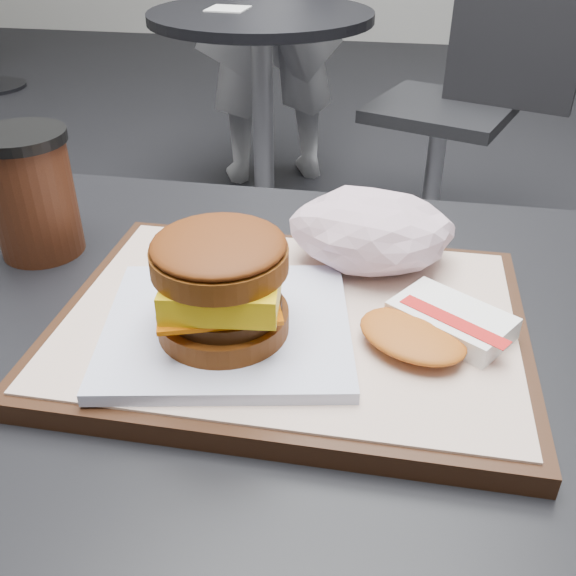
# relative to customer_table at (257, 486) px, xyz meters

# --- Properties ---
(customer_table) EXTENTS (0.80, 0.60, 0.77)m
(customer_table) POSITION_rel_customer_table_xyz_m (0.00, 0.00, 0.00)
(customer_table) COLOR #A5A5AA
(customer_table) RESTS_ON ground
(serving_tray) EXTENTS (0.38, 0.28, 0.02)m
(serving_tray) POSITION_rel_customer_table_xyz_m (0.03, 0.01, 0.20)
(serving_tray) COLOR black
(serving_tray) RESTS_ON customer_table
(breakfast_sandwich) EXTENTS (0.22, 0.20, 0.09)m
(breakfast_sandwich) POSITION_rel_customer_table_xyz_m (-0.01, -0.03, 0.24)
(breakfast_sandwich) COLOR white
(breakfast_sandwich) RESTS_ON serving_tray
(hash_brown) EXTENTS (0.14, 0.13, 0.02)m
(hash_brown) POSITION_rel_customer_table_xyz_m (0.15, -0.00, 0.22)
(hash_brown) COLOR white
(hash_brown) RESTS_ON serving_tray
(crumpled_wrapper) EXTENTS (0.15, 0.11, 0.06)m
(crumpled_wrapper) POSITION_rel_customer_table_xyz_m (0.09, 0.11, 0.24)
(crumpled_wrapper) COLOR silver
(crumpled_wrapper) RESTS_ON serving_tray
(coffee_cup) EXTENTS (0.09, 0.09, 0.13)m
(coffee_cup) POSITION_rel_customer_table_xyz_m (-0.24, 0.11, 0.25)
(coffee_cup) COLOR #3B1A0E
(coffee_cup) RESTS_ON customer_table
(neighbor_table) EXTENTS (0.70, 0.70, 0.75)m
(neighbor_table) POSITION_rel_customer_table_xyz_m (-0.35, 1.65, -0.03)
(neighbor_table) COLOR black
(neighbor_table) RESTS_ON ground
(napkin) EXTENTS (0.13, 0.13, 0.00)m
(napkin) POSITION_rel_customer_table_xyz_m (-0.45, 1.65, 0.17)
(napkin) COLOR white
(napkin) RESTS_ON neighbor_table
(neighbor_chair) EXTENTS (0.65, 0.54, 0.88)m
(neighbor_chair) POSITION_rel_customer_table_xyz_m (0.30, 1.70, -0.07)
(neighbor_chair) COLOR #A9A9AE
(neighbor_chair) RESTS_ON ground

